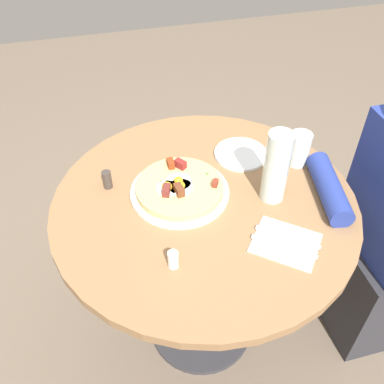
# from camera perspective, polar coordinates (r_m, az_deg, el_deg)

# --- Properties ---
(ground_plane) EXTENTS (6.00, 6.00, 0.00)m
(ground_plane) POSITION_cam_1_polar(r_m,az_deg,el_deg) (1.86, 1.18, -17.28)
(ground_plane) COLOR #6B5B4C
(dining_table) EXTENTS (0.91, 0.91, 0.73)m
(dining_table) POSITION_cam_1_polar(r_m,az_deg,el_deg) (1.41, 1.51, -6.14)
(dining_table) COLOR olive
(dining_table) RESTS_ON ground_plane
(pizza_plate) EXTENTS (0.30, 0.30, 0.01)m
(pizza_plate) POSITION_cam_1_polar(r_m,az_deg,el_deg) (1.30, -1.62, 0.03)
(pizza_plate) COLOR white
(pizza_plate) RESTS_ON dining_table
(breakfast_pizza) EXTENTS (0.26, 0.26, 0.05)m
(breakfast_pizza) POSITION_cam_1_polar(r_m,az_deg,el_deg) (1.29, -1.70, 0.67)
(breakfast_pizza) COLOR tan
(breakfast_pizza) RESTS_ON pizza_plate
(bread_plate) EXTENTS (0.18, 0.18, 0.01)m
(bread_plate) POSITION_cam_1_polar(r_m,az_deg,el_deg) (1.45, 6.46, 5.01)
(bread_plate) COLOR white
(bread_plate) RESTS_ON dining_table
(napkin) EXTENTS (0.22, 0.22, 0.00)m
(napkin) POSITION_cam_1_polar(r_m,az_deg,el_deg) (1.19, 12.25, -6.58)
(napkin) COLOR white
(napkin) RESTS_ON dining_table
(fork) EXTENTS (0.12, 0.15, 0.00)m
(fork) POSITION_cam_1_polar(r_m,az_deg,el_deg) (1.20, 12.51, -5.84)
(fork) COLOR silver
(fork) RESTS_ON napkin
(knife) EXTENTS (0.12, 0.15, 0.00)m
(knife) POSITION_cam_1_polar(r_m,az_deg,el_deg) (1.18, 12.05, -7.06)
(knife) COLOR silver
(knife) RESTS_ON napkin
(water_glass) EXTENTS (0.07, 0.07, 0.11)m
(water_glass) POSITION_cam_1_polar(r_m,az_deg,el_deg) (1.42, 13.98, 5.58)
(water_glass) COLOR silver
(water_glass) RESTS_ON dining_table
(water_bottle) EXTENTS (0.07, 0.07, 0.23)m
(water_bottle) POSITION_cam_1_polar(r_m,az_deg,el_deg) (1.24, 11.06, 3.23)
(water_bottle) COLOR silver
(water_bottle) RESTS_ON dining_table
(salt_shaker) EXTENTS (0.03, 0.03, 0.05)m
(salt_shaker) POSITION_cam_1_polar(r_m,az_deg,el_deg) (1.10, -2.50, -8.90)
(salt_shaker) COLOR white
(salt_shaker) RESTS_ON dining_table
(pepper_shaker) EXTENTS (0.03, 0.03, 0.06)m
(pepper_shaker) POSITION_cam_1_polar(r_m,az_deg,el_deg) (1.33, -11.14, 1.62)
(pepper_shaker) COLOR #3F3833
(pepper_shaker) RESTS_ON dining_table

